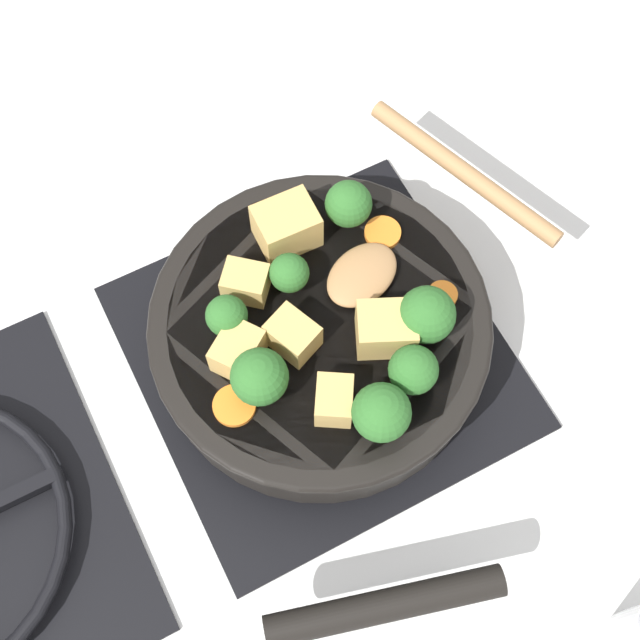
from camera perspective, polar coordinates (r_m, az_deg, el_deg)
The scene contains 20 objects.
ground_plane at distance 0.80m, azimuth 0.00°, elevation -2.39°, with size 2.40×2.40×0.00m, color silver.
front_burner_grate at distance 0.79m, azimuth 0.00°, elevation -2.07°, with size 0.31×0.31×0.03m.
skillet_pan at distance 0.74m, azimuth 0.05°, elevation -0.96°, with size 0.40×0.29×0.06m.
wooden_spoon at distance 0.76m, azimuth 6.26°, elevation 6.44°, with size 0.19×0.21×0.02m.
tofu_cube_center_large at distance 0.72m, azimuth -4.78°, elevation 2.41°, with size 0.04×0.03×0.03m, color tan.
tofu_cube_near_handle at distance 0.68m, azimuth 0.91°, elevation -5.17°, with size 0.04×0.03×0.03m, color tan.
tofu_cube_east_chunk at distance 0.70m, azimuth -1.76°, elevation -0.99°, with size 0.04×0.03×0.03m, color tan.
tofu_cube_west_chunk at distance 0.70m, azimuth -5.24°, elevation -2.08°, with size 0.04×0.03×0.03m, color tan.
tofu_cube_back_piece at distance 0.74m, azimuth -2.16°, elevation 6.03°, with size 0.05×0.04×0.04m, color tan.
tofu_cube_front_piece at distance 0.70m, azimuth 4.25°, elevation -0.58°, with size 0.05×0.04×0.04m, color tan.
broccoli_floret_near_spoon at distance 0.70m, azimuth -5.99°, elevation 0.25°, with size 0.03×0.03×0.04m.
broccoli_floret_center_top at distance 0.74m, azimuth 1.84°, elevation 7.42°, with size 0.04×0.04×0.05m.
broccoli_floret_east_rim at distance 0.70m, azimuth 6.84°, elevation 0.32°, with size 0.05×0.05×0.05m.
broccoli_floret_west_rim at distance 0.68m, azimuth 5.99°, elevation -3.21°, with size 0.04×0.04×0.05m.
broccoli_floret_north_edge at distance 0.67m, azimuth 3.62°, elevation -6.10°, with size 0.05×0.05×0.05m.
broccoli_floret_south_cluster at distance 0.68m, azimuth -3.90°, elevation -3.66°, with size 0.05×0.05×0.05m.
broccoli_floret_mid_floret at distance 0.72m, azimuth -1.98°, elevation 3.00°, with size 0.03×0.03×0.04m.
carrot_slice_orange_thin at distance 0.76m, azimuth 4.03°, elevation 5.59°, with size 0.03×0.03×0.01m, color orange.
carrot_slice_near_center at distance 0.70m, azimuth -5.51°, elevation -5.48°, with size 0.03×0.03×0.01m, color orange.
carrot_slice_edge_slice at distance 0.74m, azimuth 7.84°, elevation 1.60°, with size 0.02×0.02×0.01m, color orange.
Camera 1 is at (-0.26, 0.14, 0.74)m, focal length 50.00 mm.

